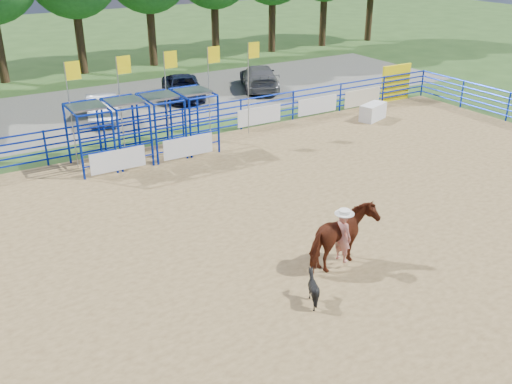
% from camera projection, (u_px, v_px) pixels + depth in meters
% --- Properties ---
extents(ground, '(120.00, 120.00, 0.00)m').
position_uv_depth(ground, '(316.00, 229.00, 18.13)').
color(ground, '#365723').
rests_on(ground, ground).
extents(arena_dirt, '(30.00, 20.00, 0.02)m').
position_uv_depth(arena_dirt, '(316.00, 229.00, 18.12)').
color(arena_dirt, '#9B7E4D').
rests_on(arena_dirt, ground).
extents(gravel_strip, '(40.00, 10.00, 0.01)m').
position_uv_depth(gravel_strip, '(131.00, 104.00, 31.36)').
color(gravel_strip, slate).
rests_on(gravel_strip, ground).
extents(announcer_table, '(1.68, 1.18, 0.82)m').
position_uv_depth(announcer_table, '(373.00, 112.00, 28.56)').
color(announcer_table, white).
rests_on(announcer_table, arena_dirt).
extents(horse_and_rider, '(2.27, 1.36, 2.50)m').
position_uv_depth(horse_and_rider, '(343.00, 236.00, 15.70)').
color(horse_and_rider, '#5A2312').
rests_on(horse_and_rider, arena_dirt).
extents(calf, '(0.94, 0.89, 0.81)m').
position_uv_depth(calf, '(313.00, 288.00, 14.38)').
color(calf, black).
rests_on(calf, arena_dirt).
extents(car_b, '(2.46, 4.35, 1.36)m').
position_uv_depth(car_b, '(102.00, 106.00, 28.56)').
color(car_b, '#93969B').
rests_on(car_b, gravel_strip).
extents(car_c, '(3.22, 4.84, 1.23)m').
position_uv_depth(car_c, '(183.00, 87.00, 32.28)').
color(car_c, black).
rests_on(car_c, gravel_strip).
extents(car_d, '(3.81, 5.28, 1.42)m').
position_uv_depth(car_d, '(259.00, 77.00, 34.15)').
color(car_d, '#515153').
rests_on(car_d, gravel_strip).
extents(perimeter_fence, '(30.10, 20.10, 1.50)m').
position_uv_depth(perimeter_fence, '(317.00, 208.00, 17.81)').
color(perimeter_fence, '#0721A4').
rests_on(perimeter_fence, ground).
extents(chute_assembly, '(19.32, 2.41, 4.20)m').
position_uv_depth(chute_assembly, '(152.00, 127.00, 23.59)').
color(chute_assembly, '#0721A4').
rests_on(chute_assembly, ground).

